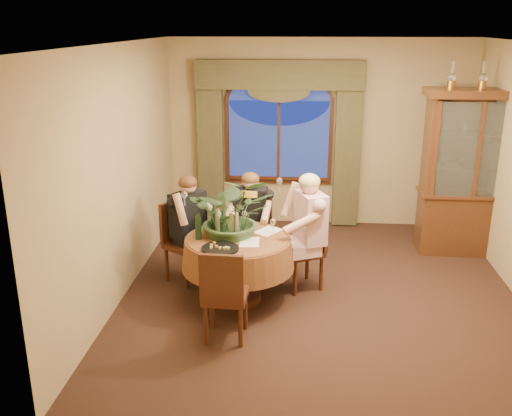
# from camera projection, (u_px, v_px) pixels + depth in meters

# --- Properties ---
(floor) EXTENTS (5.00, 5.00, 0.00)m
(floor) POSITION_uv_depth(u_px,v_px,m) (319.00, 293.00, 6.64)
(floor) COLOR black
(floor) RESTS_ON ground
(wall_back) EXTENTS (4.50, 0.00, 4.50)m
(wall_back) POSITION_uv_depth(u_px,v_px,m) (319.00, 134.00, 8.57)
(wall_back) COLOR tan
(wall_back) RESTS_ON ground
(ceiling) EXTENTS (5.00, 5.00, 0.00)m
(ceiling) POSITION_uv_depth(u_px,v_px,m) (329.00, 43.00, 5.77)
(ceiling) COLOR white
(ceiling) RESTS_ON wall_back
(window) EXTENTS (1.62, 0.10, 1.32)m
(window) POSITION_uv_depth(u_px,v_px,m) (279.00, 141.00, 8.58)
(window) COLOR navy
(window) RESTS_ON wall_back
(arched_transom) EXTENTS (1.60, 0.06, 0.44)m
(arched_transom) POSITION_uv_depth(u_px,v_px,m) (279.00, 88.00, 8.34)
(arched_transom) COLOR navy
(arched_transom) RESTS_ON wall_back
(drapery_left) EXTENTS (0.38, 0.14, 2.32)m
(drapery_left) POSITION_uv_depth(u_px,v_px,m) (211.00, 148.00, 8.65)
(drapery_left) COLOR #403B21
(drapery_left) RESTS_ON floor
(drapery_right) EXTENTS (0.38, 0.14, 2.32)m
(drapery_right) POSITION_uv_depth(u_px,v_px,m) (347.00, 150.00, 8.49)
(drapery_right) COLOR #403B21
(drapery_right) RESTS_ON floor
(swag_valance) EXTENTS (2.45, 0.16, 0.42)m
(swag_valance) POSITION_uv_depth(u_px,v_px,m) (279.00, 75.00, 8.20)
(swag_valance) COLOR #403B21
(swag_valance) RESTS_ON wall_back
(dining_table) EXTENTS (1.52, 1.52, 0.75)m
(dining_table) POSITION_uv_depth(u_px,v_px,m) (238.00, 269.00, 6.37)
(dining_table) COLOR maroon
(dining_table) RESTS_ON floor
(china_cabinet) EXTENTS (1.36, 0.54, 2.20)m
(china_cabinet) POSITION_uv_depth(u_px,v_px,m) (471.00, 174.00, 7.51)
(china_cabinet) COLOR #3C2013
(china_cabinet) RESTS_ON floor
(oil_lamp_left) EXTENTS (0.11, 0.11, 0.34)m
(oil_lamp_left) POSITION_uv_depth(u_px,v_px,m) (452.00, 75.00, 7.15)
(oil_lamp_left) COLOR #A5722D
(oil_lamp_left) RESTS_ON china_cabinet
(oil_lamp_center) EXTENTS (0.11, 0.11, 0.34)m
(oil_lamp_center) POSITION_uv_depth(u_px,v_px,m) (483.00, 75.00, 7.12)
(oil_lamp_center) COLOR #A5722D
(oil_lamp_center) RESTS_ON china_cabinet
(chair_right) EXTENTS (0.57, 0.57, 0.96)m
(chair_right) POSITION_uv_depth(u_px,v_px,m) (302.00, 249.00, 6.65)
(chair_right) COLOR black
(chair_right) RESTS_ON floor
(chair_back_right) EXTENTS (0.46, 0.46, 0.96)m
(chair_back_right) POSITION_uv_depth(u_px,v_px,m) (253.00, 235.00, 7.11)
(chair_back_right) COLOR black
(chair_back_right) RESTS_ON floor
(chair_back) EXTENTS (0.58, 0.58, 0.96)m
(chair_back) POSITION_uv_depth(u_px,v_px,m) (186.00, 243.00, 6.84)
(chair_back) COLOR black
(chair_back) RESTS_ON floor
(chair_front_left) EXTENTS (0.44, 0.44, 0.96)m
(chair_front_left) POSITION_uv_depth(u_px,v_px,m) (226.00, 293.00, 5.58)
(chair_front_left) COLOR black
(chair_front_left) RESTS_ON floor
(person_pink) EXTENTS (0.63, 0.65, 1.41)m
(person_pink) POSITION_uv_depth(u_px,v_px,m) (310.00, 233.00, 6.53)
(person_pink) COLOR #CA9FA3
(person_pink) RESTS_ON floor
(person_back) EXTENTS (0.63, 0.63, 1.31)m
(person_back) POSITION_uv_depth(u_px,v_px,m) (188.00, 228.00, 6.82)
(person_back) COLOR black
(person_back) RESTS_ON floor
(person_scarf) EXTENTS (0.49, 0.46, 1.29)m
(person_scarf) POSITION_uv_depth(u_px,v_px,m) (251.00, 222.00, 7.07)
(person_scarf) COLOR black
(person_scarf) RESTS_ON floor
(stoneware_vase) EXTENTS (0.14, 0.14, 0.26)m
(stoneware_vase) POSITION_uv_depth(u_px,v_px,m) (234.00, 223.00, 6.32)
(stoneware_vase) COLOR tan
(stoneware_vase) RESTS_ON dining_table
(centerpiece_plant) EXTENTS (0.91, 1.01, 0.79)m
(centerpiece_plant) POSITION_uv_depth(u_px,v_px,m) (233.00, 183.00, 6.19)
(centerpiece_plant) COLOR #35512E
(centerpiece_plant) RESTS_ON dining_table
(olive_bowl) EXTENTS (0.15, 0.15, 0.05)m
(olive_bowl) POSITION_uv_depth(u_px,v_px,m) (243.00, 236.00, 6.23)
(olive_bowl) COLOR #4E5B2B
(olive_bowl) RESTS_ON dining_table
(cheese_platter) EXTENTS (0.39, 0.39, 0.02)m
(cheese_platter) POSITION_uv_depth(u_px,v_px,m) (220.00, 249.00, 5.93)
(cheese_platter) COLOR black
(cheese_platter) RESTS_ON dining_table
(wine_bottle_0) EXTENTS (0.07, 0.07, 0.33)m
(wine_bottle_0) POSITION_uv_depth(u_px,v_px,m) (218.00, 221.00, 6.29)
(wine_bottle_0) COLOR tan
(wine_bottle_0) RESTS_ON dining_table
(wine_bottle_1) EXTENTS (0.07, 0.07, 0.33)m
(wine_bottle_1) POSITION_uv_depth(u_px,v_px,m) (198.00, 225.00, 6.17)
(wine_bottle_1) COLOR black
(wine_bottle_1) RESTS_ON dining_table
(wine_bottle_2) EXTENTS (0.07, 0.07, 0.33)m
(wine_bottle_2) POSITION_uv_depth(u_px,v_px,m) (214.00, 218.00, 6.38)
(wine_bottle_2) COLOR black
(wine_bottle_2) RESTS_ON dining_table
(wine_bottle_3) EXTENTS (0.07, 0.07, 0.33)m
(wine_bottle_3) POSITION_uv_depth(u_px,v_px,m) (223.00, 225.00, 6.16)
(wine_bottle_3) COLOR black
(wine_bottle_3) RESTS_ON dining_table
(tasting_paper_0) EXTENTS (0.23, 0.31, 0.00)m
(tasting_paper_0) POSITION_uv_depth(u_px,v_px,m) (249.00, 242.00, 6.12)
(tasting_paper_0) COLOR white
(tasting_paper_0) RESTS_ON dining_table
(tasting_paper_1) EXTENTS (0.34, 0.37, 0.00)m
(tasting_paper_1) POSITION_uv_depth(u_px,v_px,m) (268.00, 231.00, 6.44)
(tasting_paper_1) COLOR white
(tasting_paper_1) RESTS_ON dining_table
(wine_glass_person_pink) EXTENTS (0.07, 0.07, 0.18)m
(wine_glass_person_pink) POSITION_uv_depth(u_px,v_px,m) (273.00, 226.00, 6.36)
(wine_glass_person_pink) COLOR silver
(wine_glass_person_pink) RESTS_ON dining_table
(wine_glass_person_back) EXTENTS (0.07, 0.07, 0.18)m
(wine_glass_person_back) POSITION_uv_depth(u_px,v_px,m) (212.00, 222.00, 6.49)
(wine_glass_person_back) COLOR silver
(wine_glass_person_back) RESTS_ON dining_table
(wine_glass_person_scarf) EXTENTS (0.07, 0.07, 0.18)m
(wine_glass_person_scarf) POSITION_uv_depth(u_px,v_px,m) (245.00, 218.00, 6.61)
(wine_glass_person_scarf) COLOR silver
(wine_glass_person_scarf) RESTS_ON dining_table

